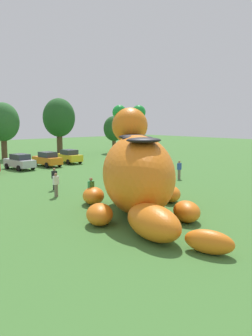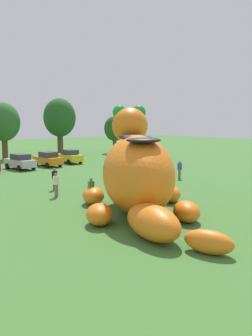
{
  "view_description": "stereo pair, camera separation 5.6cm",
  "coord_description": "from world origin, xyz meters",
  "px_view_note": "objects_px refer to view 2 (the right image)",
  "views": [
    {
      "loc": [
        -13.04,
        -12.38,
        5.37
      ],
      "look_at": [
        0.5,
        2.7,
        2.52
      ],
      "focal_mm": 36.27,
      "sensor_mm": 36.0,
      "label": 1
    },
    {
      "loc": [
        -13.0,
        -12.42,
        5.37
      ],
      "look_at": [
        0.5,
        2.7,
        2.52
      ],
      "focal_mm": 36.27,
      "sensor_mm": 36.0,
      "label": 2
    }
  ],
  "objects_px": {
    "spectator_mid_field": "(91,191)",
    "spectator_by_cars": "(55,179)",
    "spectator_near_inflatable": "(56,185)",
    "car_yellow": "(69,156)",
    "giant_inflatable_creature": "(138,173)",
    "spectator_wandering": "(180,170)",
    "car_orange": "(48,159)",
    "car_silver": "(20,162)"
  },
  "relations": [
    {
      "from": "car_orange",
      "to": "car_yellow",
      "type": "height_order",
      "value": "same"
    },
    {
      "from": "giant_inflatable_creature",
      "to": "car_silver",
      "type": "relative_size",
      "value": 2.88
    },
    {
      "from": "car_yellow",
      "to": "spectator_by_cars",
      "type": "bearing_deg",
      "value": -126.22
    },
    {
      "from": "spectator_near_inflatable",
      "to": "car_yellow",
      "type": "bearing_deg",
      "value": 54.92
    },
    {
      "from": "spectator_near_inflatable",
      "to": "spectator_by_cars",
      "type": "xyz_separation_m",
      "value": [
        1.2,
        2.29,
        0.0
      ]
    },
    {
      "from": "car_orange",
      "to": "spectator_near_inflatable",
      "type": "xyz_separation_m",
      "value": [
        -7.55,
        -14.87,
        -0.01
      ]
    },
    {
      "from": "car_silver",
      "to": "spectator_by_cars",
      "type": "relative_size",
      "value": 2.48
    },
    {
      "from": "giant_inflatable_creature",
      "to": "spectator_mid_field",
      "type": "distance_m",
      "value": 3.92
    },
    {
      "from": "car_orange",
      "to": "car_yellow",
      "type": "xyz_separation_m",
      "value": [
        3.55,
        0.95,
        0.0
      ]
    },
    {
      "from": "spectator_mid_field",
      "to": "spectator_by_cars",
      "type": "bearing_deg",
      "value": 84.78
    },
    {
      "from": "giant_inflatable_creature",
      "to": "car_silver",
      "type": "xyz_separation_m",
      "value": [
        2.53,
        21.43,
        -1.48
      ]
    },
    {
      "from": "spectator_near_inflatable",
      "to": "giant_inflatable_creature",
      "type": "bearing_deg",
      "value": -77.53
    },
    {
      "from": "car_silver",
      "to": "spectator_near_inflatable",
      "type": "bearing_deg",
      "value": -105.37
    },
    {
      "from": "spectator_mid_field",
      "to": "car_orange",
      "type": "bearing_deg",
      "value": 69.26
    },
    {
      "from": "spectator_near_inflatable",
      "to": "car_orange",
      "type": "bearing_deg",
      "value": 63.07
    },
    {
      "from": "car_orange",
      "to": "car_silver",
      "type": "bearing_deg",
      "value": -176.6
    },
    {
      "from": "car_silver",
      "to": "car_yellow",
      "type": "relative_size",
      "value": 1.03
    },
    {
      "from": "giant_inflatable_creature",
      "to": "spectator_mid_field",
      "type": "relative_size",
      "value": 7.15
    },
    {
      "from": "car_silver",
      "to": "spectator_by_cars",
      "type": "xyz_separation_m",
      "value": [
        -2.83,
        -12.37,
        -0.01
      ]
    },
    {
      "from": "car_silver",
      "to": "spectator_by_cars",
      "type": "height_order",
      "value": "car_silver"
    },
    {
      "from": "car_yellow",
      "to": "spectator_by_cars",
      "type": "relative_size",
      "value": 2.41
    },
    {
      "from": "spectator_near_inflatable",
      "to": "spectator_wandering",
      "type": "xyz_separation_m",
      "value": [
        12.25,
        -1.12,
        0.0
      ]
    },
    {
      "from": "car_orange",
      "to": "spectator_wandering",
      "type": "xyz_separation_m",
      "value": [
        4.7,
        -15.99,
        -0.01
      ]
    },
    {
      "from": "spectator_mid_field",
      "to": "spectator_wandering",
      "type": "height_order",
      "value": "same"
    },
    {
      "from": "car_orange",
      "to": "car_yellow",
      "type": "relative_size",
      "value": 1.01
    },
    {
      "from": "car_silver",
      "to": "spectator_near_inflatable",
      "type": "xyz_separation_m",
      "value": [
        -4.03,
        -14.66,
        -0.01
      ]
    },
    {
      "from": "spectator_near_inflatable",
      "to": "spectator_mid_field",
      "type": "bearing_deg",
      "value": -77.86
    },
    {
      "from": "spectator_mid_field",
      "to": "spectator_wandering",
      "type": "distance_m",
      "value": 11.75
    },
    {
      "from": "car_silver",
      "to": "spectator_wandering",
      "type": "distance_m",
      "value": 17.79
    },
    {
      "from": "spectator_mid_field",
      "to": "spectator_wandering",
      "type": "xyz_separation_m",
      "value": [
        11.56,
        2.12,
        0.0
      ]
    },
    {
      "from": "spectator_near_inflatable",
      "to": "car_silver",
      "type": "bearing_deg",
      "value": 74.63
    },
    {
      "from": "car_orange",
      "to": "spectator_wandering",
      "type": "height_order",
      "value": "car_orange"
    },
    {
      "from": "car_orange",
      "to": "spectator_by_cars",
      "type": "relative_size",
      "value": 2.44
    },
    {
      "from": "car_orange",
      "to": "spectator_mid_field",
      "type": "distance_m",
      "value": 19.36
    },
    {
      "from": "car_yellow",
      "to": "spectator_near_inflatable",
      "type": "distance_m",
      "value": 19.33
    },
    {
      "from": "car_orange",
      "to": "spectator_near_inflatable",
      "type": "height_order",
      "value": "car_orange"
    },
    {
      "from": "spectator_by_cars",
      "to": "spectator_wandering",
      "type": "distance_m",
      "value": 11.57
    },
    {
      "from": "car_silver",
      "to": "giant_inflatable_creature",
      "type": "bearing_deg",
      "value": -96.73
    },
    {
      "from": "car_silver",
      "to": "car_orange",
      "type": "height_order",
      "value": "same"
    },
    {
      "from": "giant_inflatable_creature",
      "to": "spectator_near_inflatable",
      "type": "xyz_separation_m",
      "value": [
        -1.5,
        6.78,
        -1.49
      ]
    },
    {
      "from": "giant_inflatable_creature",
      "to": "car_yellow",
      "type": "height_order",
      "value": "giant_inflatable_creature"
    },
    {
      "from": "car_yellow",
      "to": "spectator_wandering",
      "type": "height_order",
      "value": "car_yellow"
    }
  ]
}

